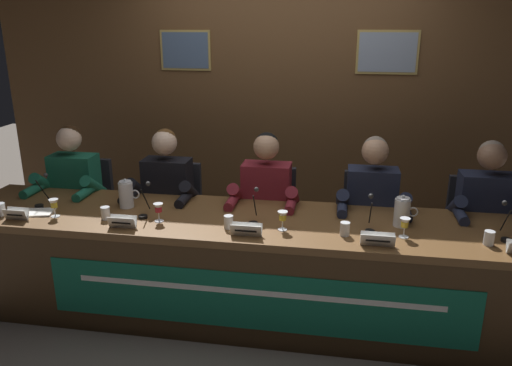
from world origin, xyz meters
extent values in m
plane|color=#70665B|center=(0.00, 0.00, 0.00)|extent=(12.00, 12.00, 0.00)
cube|color=brown|center=(0.00, 1.49, 1.30)|extent=(5.37, 0.12, 2.60)
cube|color=tan|center=(-0.88, 1.43, 1.73)|extent=(0.46, 0.02, 0.35)
cube|color=slate|center=(-0.88, 1.42, 1.73)|extent=(0.42, 0.01, 0.31)
cube|color=tan|center=(0.88, 1.43, 1.73)|extent=(0.52, 0.02, 0.36)
cube|color=#8C99AD|center=(0.88, 1.42, 1.73)|extent=(0.48, 0.01, 0.32)
cube|color=brown|center=(0.00, 0.00, 0.70)|extent=(4.17, 0.80, 0.05)
cube|color=#402A16|center=(0.00, -0.38, 0.34)|extent=(4.11, 0.04, 0.67)
cube|color=#14664C|center=(0.05, -0.40, 0.34)|extent=(2.66, 0.01, 0.39)
cube|color=white|center=(0.05, -0.41, 0.40)|extent=(2.26, 0.00, 0.04)
cylinder|color=black|center=(-1.55, 0.50, 0.01)|extent=(0.44, 0.44, 0.02)
cylinder|color=black|center=(-1.55, 0.50, 0.22)|extent=(0.05, 0.05, 0.39)
cube|color=#232328|center=(-1.55, 0.50, 0.43)|extent=(0.44, 0.44, 0.03)
cube|color=#232328|center=(-1.55, 0.70, 0.66)|extent=(0.40, 0.05, 0.44)
cylinder|color=black|center=(-1.65, 0.15, 0.22)|extent=(0.10, 0.10, 0.44)
cylinder|color=black|center=(-1.45, 0.15, 0.22)|extent=(0.10, 0.10, 0.44)
cylinder|color=black|center=(-1.65, 0.30, 0.49)|extent=(0.13, 0.34, 0.13)
cylinder|color=black|center=(-1.45, 0.30, 0.49)|extent=(0.13, 0.34, 0.13)
cube|color=#196047|center=(-1.55, 0.47, 0.73)|extent=(0.36, 0.20, 0.48)
sphere|color=beige|center=(-1.55, 0.45, 1.11)|extent=(0.19, 0.19, 0.19)
sphere|color=#331E0F|center=(-1.55, 0.46, 1.12)|extent=(0.17, 0.17, 0.17)
cylinder|color=#196047|center=(-1.76, 0.37, 0.75)|extent=(0.09, 0.30, 0.25)
cylinder|color=#196047|center=(-1.34, 0.37, 0.75)|extent=(0.09, 0.30, 0.25)
cylinder|color=#196047|center=(-1.76, 0.21, 0.75)|extent=(0.07, 0.24, 0.07)
cylinder|color=#196047|center=(-1.34, 0.21, 0.75)|extent=(0.07, 0.24, 0.07)
cube|color=white|center=(-1.56, -0.30, 0.76)|extent=(0.16, 0.03, 0.08)
cube|color=white|center=(-1.56, -0.26, 0.76)|extent=(0.16, 0.03, 0.08)
cube|color=black|center=(-1.56, -0.30, 0.76)|extent=(0.11, 0.01, 0.01)
cylinder|color=white|center=(-1.34, -0.19, 0.73)|extent=(0.06, 0.06, 0.00)
cylinder|color=white|center=(-1.34, -0.19, 0.76)|extent=(0.01, 0.01, 0.05)
cone|color=white|center=(-1.34, -0.19, 0.82)|extent=(0.06, 0.06, 0.06)
cylinder|color=yellow|center=(-1.34, -0.19, 0.81)|extent=(0.04, 0.04, 0.04)
cylinder|color=silver|center=(-1.71, -0.22, 0.77)|extent=(0.06, 0.06, 0.08)
cylinder|color=silver|center=(-1.71, -0.22, 0.75)|extent=(0.05, 0.05, 0.05)
cylinder|color=black|center=(-1.55, -0.05, 0.73)|extent=(0.06, 0.06, 0.02)
cylinder|color=black|center=(-1.55, 0.02, 0.83)|extent=(0.01, 0.13, 0.18)
sphere|color=#2D2D2D|center=(-1.55, 0.08, 0.92)|extent=(0.03, 0.03, 0.03)
cylinder|color=black|center=(-0.77, 0.50, 0.01)|extent=(0.44, 0.44, 0.02)
cylinder|color=black|center=(-0.77, 0.50, 0.22)|extent=(0.05, 0.05, 0.39)
cube|color=#232328|center=(-0.77, 0.50, 0.43)|extent=(0.44, 0.44, 0.03)
cube|color=#232328|center=(-0.77, 0.70, 0.66)|extent=(0.40, 0.05, 0.44)
cylinder|color=black|center=(-0.87, 0.15, 0.22)|extent=(0.10, 0.10, 0.44)
cylinder|color=black|center=(-0.67, 0.15, 0.22)|extent=(0.10, 0.10, 0.44)
cylinder|color=black|center=(-0.87, 0.30, 0.49)|extent=(0.13, 0.34, 0.13)
cylinder|color=black|center=(-0.67, 0.30, 0.49)|extent=(0.13, 0.34, 0.13)
cube|color=black|center=(-0.77, 0.47, 0.73)|extent=(0.36, 0.20, 0.48)
sphere|color=beige|center=(-0.77, 0.45, 1.11)|extent=(0.19, 0.19, 0.19)
sphere|color=#593819|center=(-0.77, 0.46, 1.12)|extent=(0.17, 0.17, 0.17)
cylinder|color=black|center=(-0.98, 0.37, 0.75)|extent=(0.09, 0.30, 0.25)
cylinder|color=black|center=(-0.56, 0.37, 0.75)|extent=(0.09, 0.30, 0.25)
cylinder|color=black|center=(-0.98, 0.21, 0.75)|extent=(0.07, 0.24, 0.07)
cylinder|color=black|center=(-0.56, 0.21, 0.75)|extent=(0.07, 0.24, 0.07)
cube|color=white|center=(-0.81, -0.31, 0.76)|extent=(0.18, 0.03, 0.08)
cube|color=white|center=(-0.81, -0.28, 0.76)|extent=(0.18, 0.03, 0.08)
cube|color=black|center=(-0.81, -0.31, 0.76)|extent=(0.13, 0.01, 0.01)
cylinder|color=white|center=(-0.62, -0.15, 0.73)|extent=(0.06, 0.06, 0.00)
cylinder|color=white|center=(-0.62, -0.15, 0.76)|extent=(0.01, 0.01, 0.05)
cone|color=white|center=(-0.62, -0.15, 0.82)|extent=(0.06, 0.06, 0.06)
cylinder|color=#B21E2D|center=(-0.62, -0.15, 0.81)|extent=(0.04, 0.04, 0.04)
cylinder|color=silver|center=(-0.98, -0.17, 0.77)|extent=(0.06, 0.06, 0.08)
cylinder|color=silver|center=(-0.98, -0.17, 0.75)|extent=(0.05, 0.05, 0.05)
cylinder|color=black|center=(-0.75, -0.12, 0.73)|extent=(0.06, 0.06, 0.02)
cylinder|color=black|center=(-0.75, -0.05, 0.83)|extent=(0.01, 0.13, 0.18)
sphere|color=#2D2D2D|center=(-0.75, 0.01, 0.92)|extent=(0.03, 0.03, 0.03)
cylinder|color=black|center=(0.00, 0.50, 0.01)|extent=(0.44, 0.44, 0.02)
cylinder|color=black|center=(0.00, 0.50, 0.22)|extent=(0.05, 0.05, 0.39)
cube|color=#232328|center=(0.00, 0.50, 0.43)|extent=(0.44, 0.44, 0.03)
cube|color=#232328|center=(0.00, 0.70, 0.66)|extent=(0.40, 0.05, 0.44)
cylinder|color=black|center=(-0.10, 0.15, 0.22)|extent=(0.10, 0.10, 0.44)
cylinder|color=black|center=(0.10, 0.15, 0.22)|extent=(0.10, 0.10, 0.44)
cylinder|color=black|center=(-0.10, 0.30, 0.49)|extent=(0.13, 0.34, 0.13)
cylinder|color=black|center=(0.10, 0.30, 0.49)|extent=(0.13, 0.34, 0.13)
cube|color=maroon|center=(0.00, 0.47, 0.73)|extent=(0.36, 0.20, 0.48)
sphere|color=tan|center=(0.00, 0.45, 1.11)|extent=(0.19, 0.19, 0.19)
sphere|color=black|center=(0.00, 0.46, 1.12)|extent=(0.17, 0.17, 0.17)
cylinder|color=maroon|center=(-0.21, 0.37, 0.75)|extent=(0.09, 0.30, 0.25)
cylinder|color=maroon|center=(0.21, 0.37, 0.75)|extent=(0.09, 0.30, 0.25)
cylinder|color=maroon|center=(-0.21, 0.21, 0.75)|extent=(0.07, 0.24, 0.07)
cylinder|color=maroon|center=(0.21, 0.21, 0.75)|extent=(0.07, 0.24, 0.07)
cube|color=white|center=(-0.01, -0.30, 0.76)|extent=(0.19, 0.03, 0.08)
cube|color=white|center=(-0.01, -0.27, 0.76)|extent=(0.19, 0.03, 0.08)
cube|color=black|center=(-0.01, -0.31, 0.76)|extent=(0.14, 0.01, 0.01)
cylinder|color=white|center=(0.20, -0.16, 0.73)|extent=(0.06, 0.06, 0.00)
cylinder|color=white|center=(0.20, -0.16, 0.76)|extent=(0.01, 0.01, 0.05)
cone|color=white|center=(0.20, -0.16, 0.82)|extent=(0.06, 0.06, 0.06)
cylinder|color=yellow|center=(0.20, -0.16, 0.81)|extent=(0.04, 0.04, 0.04)
cylinder|color=silver|center=(-0.14, -0.19, 0.77)|extent=(0.06, 0.06, 0.08)
cylinder|color=silver|center=(-0.14, -0.19, 0.75)|extent=(0.05, 0.05, 0.05)
cylinder|color=black|center=(0.00, -0.11, 0.73)|extent=(0.06, 0.06, 0.02)
cylinder|color=black|center=(0.00, -0.05, 0.83)|extent=(0.01, 0.13, 0.18)
sphere|color=#2D2D2D|center=(0.00, 0.02, 0.92)|extent=(0.03, 0.03, 0.03)
cylinder|color=black|center=(0.77, 0.50, 0.01)|extent=(0.44, 0.44, 0.02)
cylinder|color=black|center=(0.77, 0.50, 0.22)|extent=(0.05, 0.05, 0.39)
cube|color=#232328|center=(0.77, 0.50, 0.43)|extent=(0.44, 0.44, 0.03)
cube|color=#232328|center=(0.77, 0.70, 0.66)|extent=(0.40, 0.05, 0.44)
cylinder|color=black|center=(0.67, 0.15, 0.22)|extent=(0.10, 0.10, 0.44)
cylinder|color=black|center=(0.87, 0.15, 0.22)|extent=(0.10, 0.10, 0.44)
cylinder|color=black|center=(0.67, 0.30, 0.49)|extent=(0.13, 0.34, 0.13)
cylinder|color=black|center=(0.87, 0.30, 0.49)|extent=(0.13, 0.34, 0.13)
cube|color=#1E2338|center=(0.77, 0.47, 0.73)|extent=(0.36, 0.20, 0.48)
sphere|color=tan|center=(0.77, 0.45, 1.11)|extent=(0.19, 0.19, 0.19)
sphere|color=gray|center=(0.77, 0.46, 1.12)|extent=(0.17, 0.17, 0.17)
cylinder|color=#1E2338|center=(0.56, 0.37, 0.75)|extent=(0.09, 0.30, 0.25)
cylinder|color=#1E2338|center=(0.98, 0.37, 0.75)|extent=(0.09, 0.30, 0.25)
cylinder|color=#1E2338|center=(0.56, 0.21, 0.75)|extent=(0.07, 0.24, 0.07)
cylinder|color=#1E2338|center=(0.98, 0.21, 0.75)|extent=(0.07, 0.24, 0.07)
cube|color=white|center=(0.77, -0.32, 0.76)|extent=(0.20, 0.03, 0.08)
cube|color=white|center=(0.77, -0.28, 0.76)|extent=(0.20, 0.03, 0.08)
cube|color=black|center=(0.77, -0.32, 0.76)|extent=(0.14, 0.01, 0.01)
cylinder|color=white|center=(0.94, -0.15, 0.73)|extent=(0.06, 0.06, 0.00)
cylinder|color=white|center=(0.94, -0.15, 0.76)|extent=(0.01, 0.01, 0.05)
cone|color=white|center=(0.94, -0.15, 0.82)|extent=(0.06, 0.06, 0.06)
cylinder|color=yellow|center=(0.94, -0.15, 0.81)|extent=(0.04, 0.04, 0.04)
cylinder|color=silver|center=(0.58, -0.18, 0.77)|extent=(0.06, 0.06, 0.08)
cylinder|color=silver|center=(0.58, -0.18, 0.75)|extent=(0.05, 0.05, 0.05)
cylinder|color=black|center=(0.74, -0.12, 0.73)|extent=(0.06, 0.06, 0.02)
cylinder|color=black|center=(0.74, -0.06, 0.83)|extent=(0.01, 0.13, 0.18)
sphere|color=#2D2D2D|center=(0.74, 0.01, 0.92)|extent=(0.03, 0.03, 0.03)
cylinder|color=black|center=(1.55, 0.50, 0.01)|extent=(0.44, 0.44, 0.02)
cylinder|color=black|center=(1.55, 0.50, 0.22)|extent=(0.05, 0.05, 0.39)
cube|color=#232328|center=(1.55, 0.50, 0.43)|extent=(0.44, 0.44, 0.03)
cube|color=#232328|center=(1.55, 0.70, 0.66)|extent=(0.40, 0.05, 0.44)
cylinder|color=black|center=(1.45, 0.15, 0.22)|extent=(0.10, 0.10, 0.44)
cylinder|color=black|center=(1.65, 0.15, 0.22)|extent=(0.10, 0.10, 0.44)
cylinder|color=black|center=(1.45, 0.30, 0.49)|extent=(0.13, 0.34, 0.13)
cylinder|color=black|center=(1.65, 0.30, 0.49)|extent=(0.13, 0.34, 0.13)
cube|color=#1E2338|center=(1.55, 0.47, 0.73)|extent=(0.36, 0.20, 0.48)
sphere|color=#8E664C|center=(1.55, 0.45, 1.11)|extent=(0.19, 0.19, 0.19)
sphere|color=gray|center=(1.55, 0.46, 1.12)|extent=(0.17, 0.17, 0.17)
cylinder|color=#1E2338|center=(1.34, 0.37, 0.75)|extent=(0.09, 0.30, 0.25)
cylinder|color=#1E2338|center=(1.34, 0.21, 0.75)|extent=(0.07, 0.24, 0.07)
cylinder|color=silver|center=(1.42, -0.17, 0.77)|extent=(0.06, 0.06, 0.08)
cylinder|color=silver|center=(1.42, -0.17, 0.75)|extent=(0.05, 0.05, 0.05)
cylinder|color=black|center=(1.53, -0.11, 0.73)|extent=(0.06, 0.06, 0.02)
cylinder|color=black|center=(1.53, -0.05, 0.83)|extent=(0.01, 0.13, 0.18)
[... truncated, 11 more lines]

